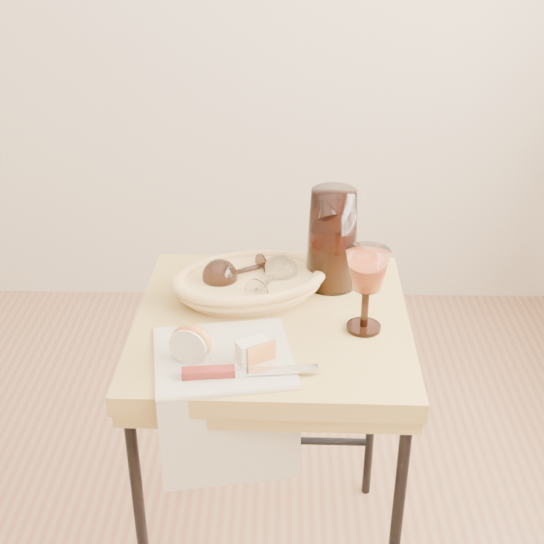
# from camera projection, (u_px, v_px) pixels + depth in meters

# --- Properties ---
(side_table) EXTENTS (0.59, 0.59, 0.74)m
(side_table) POSITION_uv_depth(u_px,v_px,m) (272.00, 451.00, 1.78)
(side_table) COLOR olive
(side_table) RESTS_ON floor
(tea_towel) EXTENTS (0.30, 0.28, 0.01)m
(tea_towel) POSITION_uv_depth(u_px,v_px,m) (223.00, 356.00, 1.47)
(tea_towel) COLOR beige
(tea_towel) RESTS_ON side_table
(bread_basket) EXTENTS (0.36, 0.30, 0.05)m
(bread_basket) POSITION_uv_depth(u_px,v_px,m) (250.00, 284.00, 1.68)
(bread_basket) COLOR #B58C3F
(bread_basket) RESTS_ON side_table
(goblet_lying_a) EXTENTS (0.15, 0.13, 0.08)m
(goblet_lying_a) POSITION_uv_depth(u_px,v_px,m) (238.00, 272.00, 1.68)
(goblet_lying_a) COLOR black
(goblet_lying_a) RESTS_ON bread_basket
(goblet_lying_b) EXTENTS (0.13, 0.15, 0.08)m
(goblet_lying_b) POSITION_uv_depth(u_px,v_px,m) (270.00, 279.00, 1.65)
(goblet_lying_b) COLOR white
(goblet_lying_b) RESTS_ON bread_basket
(pitcher) EXTENTS (0.24, 0.28, 0.27)m
(pitcher) POSITION_uv_depth(u_px,v_px,m) (332.00, 238.00, 1.68)
(pitcher) COLOR black
(pitcher) RESTS_ON side_table
(wine_goblet) EXTENTS (0.11, 0.11, 0.18)m
(wine_goblet) POSITION_uv_depth(u_px,v_px,m) (366.00, 290.00, 1.52)
(wine_goblet) COLOR white
(wine_goblet) RESTS_ON side_table
(apple_half) EXTENTS (0.09, 0.06, 0.07)m
(apple_half) POSITION_uv_depth(u_px,v_px,m) (192.00, 341.00, 1.44)
(apple_half) COLOR red
(apple_half) RESTS_ON tea_towel
(apple_wedge) EXTENTS (0.07, 0.06, 0.04)m
(apple_wedge) POSITION_uv_depth(u_px,v_px,m) (252.00, 350.00, 1.45)
(apple_wedge) COLOR #F2E4C1
(apple_wedge) RESTS_ON tea_towel
(table_knife) EXTENTS (0.25, 0.05, 0.02)m
(table_knife) POSITION_uv_depth(u_px,v_px,m) (245.00, 370.00, 1.41)
(table_knife) COLOR silver
(table_knife) RESTS_ON tea_towel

